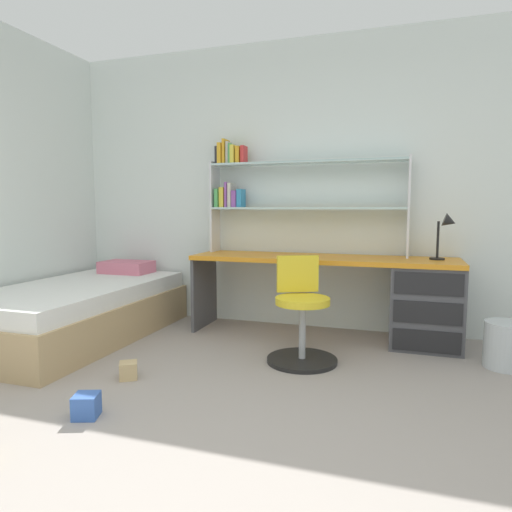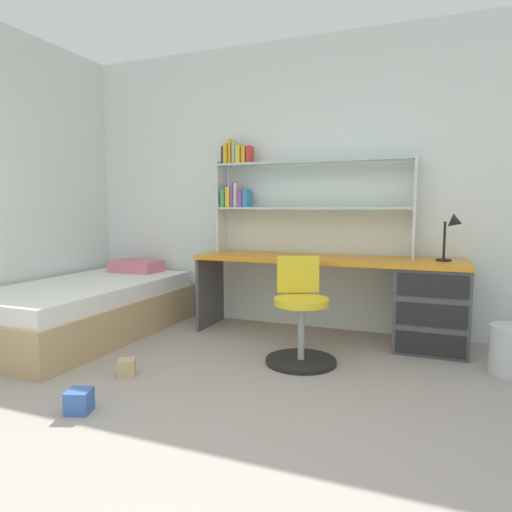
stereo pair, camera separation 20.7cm
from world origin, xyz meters
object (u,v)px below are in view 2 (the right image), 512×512
Objects in this scene: swivel_chair at (301,321)px; toy_block_natural_0 at (126,368)px; bookshelf_hutch at (283,186)px; waste_bin at (511,350)px; bed_platform at (86,308)px; toy_block_blue_2 at (79,401)px; desk at (400,297)px; desk_lamp at (453,230)px.

swivel_chair reaches higher than toy_block_natural_0.
bookshelf_hutch is 5.48× the size of waste_bin.
bed_platform is at bearing 144.29° from toy_block_natural_0.
toy_block_natural_0 is (-2.43, -1.02, -0.11)m from waste_bin.
bed_platform is 15.79× the size of toy_block_blue_2.
swivel_chair reaches higher than waste_bin.
bookshelf_hutch reaches higher than desk.
desk is 0.90m from waste_bin.
toy_block_blue_2 is (0.11, -0.55, 0.01)m from toy_block_natural_0.
toy_block_blue_2 is (-0.48, -2.14, -1.27)m from bookshelf_hutch.
waste_bin is (3.41, 0.31, -0.07)m from bed_platform.
swivel_chair is at bearing -167.78° from waste_bin.
desk_lamp is 1.42m from swivel_chair.
toy_block_natural_0 is at bearing -110.38° from bookshelf_hutch.
toy_block_natural_0 is (0.98, -0.71, -0.18)m from bed_platform.
bed_platform is at bearing -165.13° from desk.
waste_bin is at bearing -17.09° from bookshelf_hutch.
toy_block_blue_2 is (-2.33, -1.57, -0.10)m from waste_bin.
toy_block_blue_2 is at bearing -145.96° from waste_bin.
bed_platform is at bearing -179.83° from swivel_chair.
swivel_chair is 1.45m from waste_bin.
bookshelf_hutch is at bearing 116.16° from swivel_chair.
swivel_chair is 1.27m from toy_block_natural_0.
desk is 2.74m from bed_platform.
waste_bin is (0.39, -0.41, -0.80)m from desk_lamp.
toy_block_natural_0 is (-0.59, -1.59, -1.28)m from bookshelf_hutch.
bookshelf_hutch is 2.12m from toy_block_natural_0.
desk_lamp is 2.66m from toy_block_natural_0.
bed_platform reaches higher than waste_bin.
waste_bin is 2.92× the size of toy_block_natural_0.
swivel_chair is at bearing 0.17° from bed_platform.
toy_block_natural_0 is at bearing -145.03° from swivel_chair.
bed_platform is 1.22m from toy_block_natural_0.
toy_block_blue_2 is (-1.56, -1.96, -0.34)m from desk.
swivel_chair is (-1.03, -0.72, -0.66)m from desk_lamp.
toy_block_natural_0 is at bearing -157.28° from waste_bin.
waste_bin is at bearing -26.88° from desk.
desk_lamp is 1.16× the size of waste_bin.
toy_block_natural_0 is at bearing -139.72° from desk.
desk is 20.19× the size of toy_block_natural_0.
bookshelf_hutch is at bearing 162.91° from waste_bin.
desk_lamp is at bearing 13.49° from bed_platform.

